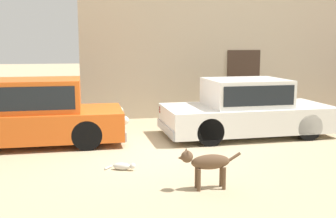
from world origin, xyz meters
The scene contains 5 objects.
ground_plane centered at (0.00, 0.00, 0.00)m, with size 80.00×80.00×0.00m, color tan.
parked_sedan_nearest centered at (-2.62, 1.21, 0.78)m, with size 4.29×1.78×1.51m.
parked_sedan_second centered at (2.62, 1.20, 0.71)m, with size 4.36×1.99×1.43m.
stray_dog_spotted centered at (0.57, -2.36, 0.44)m, with size 1.04×0.21×0.68m.
stray_cat centered at (-0.66, -1.12, 0.07)m, with size 0.57×0.35×0.15m.
Camera 1 is at (-1.19, -8.42, 2.31)m, focal length 43.74 mm.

